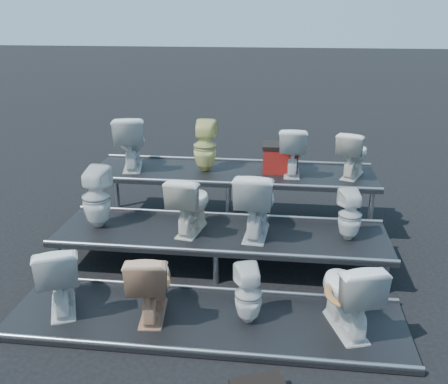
# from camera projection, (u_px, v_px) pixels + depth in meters

# --- Properties ---
(ground) EXTENTS (80.00, 80.00, 0.00)m
(ground) POSITION_uv_depth(u_px,v_px,m) (221.00, 264.00, 6.52)
(ground) COLOR black
(ground) RESTS_ON ground
(tier_front) EXTENTS (4.20, 1.20, 0.06)m
(tier_front) POSITION_uv_depth(u_px,v_px,m) (205.00, 320.00, 5.30)
(tier_front) COLOR black
(tier_front) RESTS_ON ground
(tier_mid) EXTENTS (4.20, 1.20, 0.46)m
(tier_mid) POSITION_uv_depth(u_px,v_px,m) (221.00, 248.00, 6.44)
(tier_mid) COLOR black
(tier_mid) RESTS_ON ground
(tier_back) EXTENTS (4.20, 1.20, 0.86)m
(tier_back) POSITION_uv_depth(u_px,v_px,m) (232.00, 198.00, 7.58)
(tier_back) COLOR black
(tier_back) RESTS_ON ground
(toilet_0) EXTENTS (0.73, 0.90, 0.80)m
(toilet_0) POSITION_uv_depth(u_px,v_px,m) (59.00, 275.00, 5.33)
(toilet_0) COLOR silver
(toilet_0) RESTS_ON tier_front
(toilet_1) EXTENTS (0.52, 0.80, 0.77)m
(toilet_1) POSITION_uv_depth(u_px,v_px,m) (151.00, 282.00, 5.22)
(toilet_1) COLOR tan
(toilet_1) RESTS_ON tier_front
(toilet_2) EXTENTS (0.36, 0.37, 0.63)m
(toilet_2) POSITION_uv_depth(u_px,v_px,m) (248.00, 294.00, 5.13)
(toilet_2) COLOR silver
(toilet_2) RESTS_ON tier_front
(toilet_3) EXTENTS (0.68, 0.91, 0.82)m
(toilet_3) POSITION_uv_depth(u_px,v_px,m) (348.00, 293.00, 4.98)
(toilet_3) COLOR silver
(toilet_3) RESTS_ON tier_front
(toilet_4) EXTENTS (0.40, 0.41, 0.80)m
(toilet_4) POSITION_uv_depth(u_px,v_px,m) (96.00, 197.00, 6.41)
(toilet_4) COLOR silver
(toilet_4) RESTS_ON tier_mid
(toilet_5) EXTENTS (0.55, 0.80, 0.76)m
(toilet_5) POSITION_uv_depth(u_px,v_px,m) (190.00, 203.00, 6.28)
(toilet_5) COLOR silver
(toilet_5) RESTS_ON tier_mid
(toilet_6) EXTENTS (0.54, 0.87, 0.85)m
(toilet_6) POSITION_uv_depth(u_px,v_px,m) (256.00, 203.00, 6.16)
(toilet_6) COLOR silver
(toilet_6) RESTS_ON tier_mid
(toilet_7) EXTENTS (0.35, 0.35, 0.63)m
(toilet_7) POSITION_uv_depth(u_px,v_px,m) (350.00, 215.00, 6.07)
(toilet_7) COLOR silver
(toilet_7) RESTS_ON tier_mid
(toilet_8) EXTENTS (0.62, 0.88, 0.81)m
(toilet_8) POSITION_uv_depth(u_px,v_px,m) (131.00, 142.00, 7.47)
(toilet_8) COLOR silver
(toilet_8) RESTS_ON tier_back
(toilet_9) EXTENTS (0.34, 0.35, 0.75)m
(toilet_9) POSITION_uv_depth(u_px,v_px,m) (205.00, 146.00, 7.35)
(toilet_9) COLOR #E2DD85
(toilet_9) RESTS_ON tier_back
(toilet_10) EXTENTS (0.40, 0.70, 0.71)m
(toilet_10) POSITION_uv_depth(u_px,v_px,m) (292.00, 150.00, 7.21)
(toilet_10) COLOR silver
(toilet_10) RESTS_ON tier_back
(toilet_11) EXTENTS (0.59, 0.75, 0.67)m
(toilet_11) POSITION_uv_depth(u_px,v_px,m) (353.00, 154.00, 7.12)
(toilet_11) COLOR silver
(toilet_11) RESTS_ON tier_back
(red_crate) EXTENTS (0.52, 0.42, 0.37)m
(red_crate) POSITION_uv_depth(u_px,v_px,m) (280.00, 159.00, 7.40)
(red_crate) COLOR maroon
(red_crate) RESTS_ON tier_back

